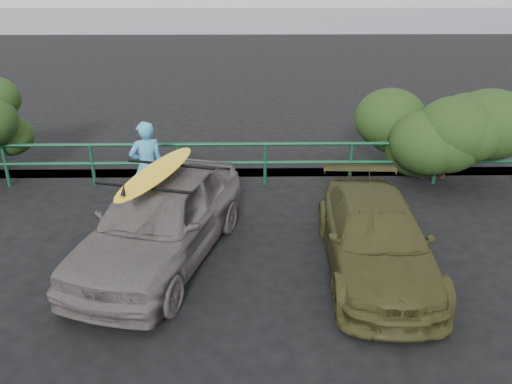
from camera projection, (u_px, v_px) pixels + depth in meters
ground at (207, 316)px, 7.19m from camera, size 80.00×80.00×0.00m
ocean at (242, 18)px, 62.35m from camera, size 200.00×200.00×0.00m
guardrail at (222, 164)px, 11.58m from camera, size 14.00×0.08×1.04m
shrub_left at (16, 129)px, 11.58m from camera, size 3.20×2.40×2.52m
shrub_right at (431, 139)px, 11.95m from camera, size 3.20×2.40×1.91m
sedan at (161, 219)px, 8.40m from camera, size 2.95×4.76×1.51m
olive_vehicle at (376, 237)px, 8.16m from camera, size 1.85×4.12×1.17m
man at (147, 166)px, 10.20m from camera, size 0.81×0.69×1.89m
roof_rack at (157, 175)px, 8.09m from camera, size 1.85×1.52×0.05m
surfboard at (157, 172)px, 8.07m from camera, size 1.24×2.65×0.08m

